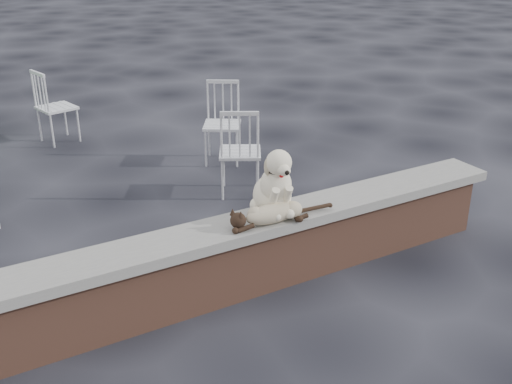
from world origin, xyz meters
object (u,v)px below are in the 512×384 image
dog (272,179)px  cat (273,212)px  chair_c (240,151)px  chair_d (222,123)px  chair_e (56,106)px

dog → cat: dog is taller
chair_c → chair_d: same height
cat → chair_c: (0.68, 1.76, -0.20)m
chair_c → chair_d: 0.96m
chair_c → chair_d: (0.26, 0.92, 0.00)m
cat → dog: bearing=70.2°
dog → chair_d: (0.86, 2.54, -0.39)m
chair_e → chair_c: 2.92m
chair_d → dog: bearing=-76.9°
chair_c → chair_e: bearing=-35.9°
cat → chair_d: chair_d is taller
chair_e → chair_c: same height
dog → cat: (-0.08, -0.15, -0.19)m
cat → chair_d: 2.85m
cat → chair_e: 4.44m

